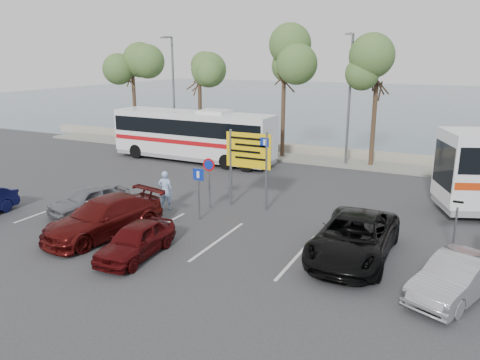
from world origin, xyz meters
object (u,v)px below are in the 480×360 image
at_px(suv_black, 354,238).
at_px(car_silver_b, 456,278).
at_px(direction_sign, 248,156).
at_px(street_lamp_left, 173,87).
at_px(car_maroon, 104,217).
at_px(coach_bus_left, 193,137).
at_px(car_red, 136,240).
at_px(car_silver_a, 89,200).
at_px(street_lamp_right, 349,93).
at_px(pedestrian_near, 165,190).

height_order(suv_black, car_silver_b, suv_black).
bearing_deg(direction_sign, street_lamp_left, 136.83).
height_order(car_maroon, suv_black, suv_black).
distance_m(street_lamp_left, coach_bus_left, 5.50).
bearing_deg(car_red, suv_black, 21.58).
xyz_separation_m(street_lamp_left, car_silver_a, (5.00, -14.22, -3.98)).
height_order(street_lamp_right, pedestrian_near, street_lamp_right).
xyz_separation_m(direction_sign, coach_bus_left, (-7.50, 7.30, -0.81)).
bearing_deg(street_lamp_right, suv_black, -75.02).
xyz_separation_m(coach_bus_left, car_silver_a, (1.50, -11.20, -1.00)).
bearing_deg(street_lamp_left, pedestrian_near, -57.77).
xyz_separation_m(street_lamp_left, car_silver_b, (20.00, -15.23, -3.96)).
height_order(street_lamp_left, pedestrian_near, street_lamp_left).
height_order(car_silver_a, suv_black, suv_black).
xyz_separation_m(street_lamp_right, car_silver_b, (7.00, -15.23, -3.96)).
bearing_deg(direction_sign, pedestrian_near, -149.93).
height_order(street_lamp_right, direction_sign, street_lamp_right).
bearing_deg(car_silver_a, car_red, -11.17).
height_order(car_red, suv_black, suv_black).
distance_m(car_maroon, pedestrian_near, 3.75).
relative_size(street_lamp_right, car_maroon, 1.59).
distance_m(direction_sign, car_maroon, 6.90).
bearing_deg(pedestrian_near, car_maroon, 65.08).
relative_size(coach_bus_left, car_maroon, 2.23).
bearing_deg(direction_sign, coach_bus_left, 135.78).
xyz_separation_m(street_lamp_right, coach_bus_left, (-9.50, -3.02, -2.98)).
bearing_deg(car_silver_b, street_lamp_right, 137.04).
relative_size(direction_sign, pedestrian_near, 1.99).
xyz_separation_m(street_lamp_right, direction_sign, (-2.00, -10.32, -2.17)).
relative_size(car_red, car_silver_b, 0.93).
xyz_separation_m(car_silver_a, car_red, (4.80, -2.80, -0.01)).
relative_size(street_lamp_left, car_red, 2.24).
distance_m(street_lamp_right, coach_bus_left, 10.40).
bearing_deg(car_silver_a, street_lamp_left, 128.48).
relative_size(street_lamp_right, car_silver_b, 2.08).
distance_m(street_lamp_right, car_silver_a, 16.79).
xyz_separation_m(street_lamp_right, car_maroon, (-5.60, -15.96, -3.87)).
bearing_deg(suv_black, pedestrian_near, 170.11).
bearing_deg(suv_black, coach_bus_left, 140.59).
bearing_deg(street_lamp_left, car_red, -60.07).
xyz_separation_m(car_maroon, car_red, (2.40, -1.06, -0.12)).
bearing_deg(car_maroon, coach_bus_left, 118.31).
distance_m(street_lamp_right, car_silver_b, 17.23).
height_order(street_lamp_right, suv_black, street_lamp_right).
bearing_deg(street_lamp_left, suv_black, -39.51).
distance_m(car_maroon, car_red, 2.63).
distance_m(car_silver_a, car_red, 5.56).
height_order(car_silver_a, pedestrian_near, pedestrian_near).
bearing_deg(suv_black, car_maroon, -166.87).
bearing_deg(car_red, coach_bus_left, 110.40).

